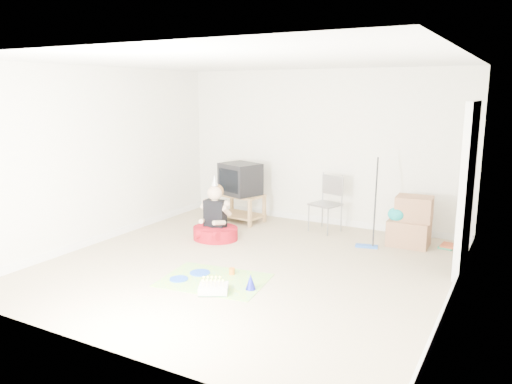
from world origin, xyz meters
The scene contains 16 objects.
ground centered at (0.00, 0.00, 0.00)m, with size 5.00×5.00×0.00m, color tan.
doorway_recess centered at (2.48, 1.20, 1.02)m, with size 0.02×0.90×2.05m, color black.
tv_stand centered at (-1.22, 1.87, 0.29)m, with size 0.83×0.57×0.49m.
crt_tv centered at (-1.22, 1.87, 0.76)m, with size 0.63×0.52×0.54m, color black.
folding_chair centered at (0.30, 1.99, 0.45)m, with size 0.52×0.50×0.93m.
cardboard_boxes centered at (1.67, 1.89, 0.35)m, with size 0.61×0.47×0.74m.
floor_mop centered at (1.14, 1.50, 0.26)m, with size 0.34×0.42×1.28m.
book_pile centered at (2.20, 2.04, 0.03)m, with size 0.24×0.29×0.06m.
seated_woman centered at (-1.02, 0.77, 0.22)m, with size 0.78×0.78×1.01m.
party_mat centered at (-0.10, -0.66, 0.00)m, with size 1.24×0.90×0.01m, color #FD358C.
birthday_cake centered at (0.11, -0.98, 0.05)m, with size 0.41×0.38×0.15m.
blue_plate_near centered at (-0.37, -0.56, 0.01)m, with size 0.25×0.25×0.01m, color blue.
blue_plate_far centered at (-0.48, -0.85, 0.01)m, with size 0.22×0.22×0.01m, color blue.
orange_cup_near centered at (0.00, -0.40, 0.05)m, with size 0.07×0.07×0.08m, color #CF6517.
orange_cup_far centered at (-0.04, -0.94, 0.04)m, with size 0.07×0.07×0.08m, color #CF6517.
blue_party_hat centered at (0.43, -0.70, 0.10)m, with size 0.12×0.12×0.18m, color #191EB3.
Camera 1 is at (3.09, -5.40, 2.25)m, focal length 35.00 mm.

